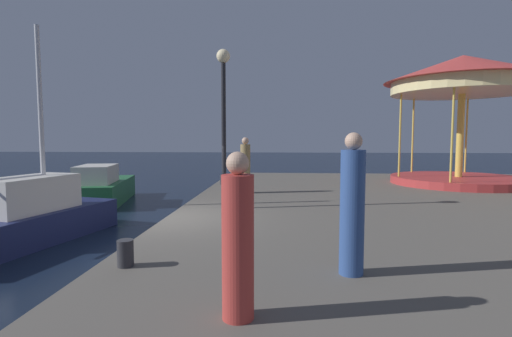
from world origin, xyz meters
The scene contains 11 objects.
ground_plane centered at (0.00, 0.00, 0.00)m, with size 120.00×120.00×0.00m, color black.
quay_dock centered at (7.74, 0.00, 0.40)m, with size 15.47×23.40×0.80m, color #5B564F.
sailboat_navy centered at (-3.73, 0.20, 0.64)m, with size 2.80×5.51×5.63m.
motorboat_green centered at (-4.69, 6.32, 0.61)m, with size 2.77×4.97×1.62m.
carousel centered at (10.05, 7.28, 4.68)m, with size 6.11×6.11×5.22m.
lamp_post_mid_promenade centered at (1.24, 1.17, 3.69)m, with size 0.36×0.36×4.22m.
bollard_north centered at (0.39, 6.40, 1.00)m, with size 0.24×0.24×0.40m, color #2D2D33.
bollard_south centered at (0.47, -3.54, 1.00)m, with size 0.24×0.24×0.40m, color #2D2D33.
person_far_corner centered at (1.53, 4.12, 1.70)m, with size 0.34×0.34×1.92m.
person_near_carousel centered at (2.33, -5.06, 1.63)m, with size 0.34×0.34×1.78m.
person_mid_promenade centered at (3.77, -3.63, 1.74)m, with size 0.34×0.34×1.99m.
Camera 1 is at (2.79, -8.97, 2.72)m, focal length 26.91 mm.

